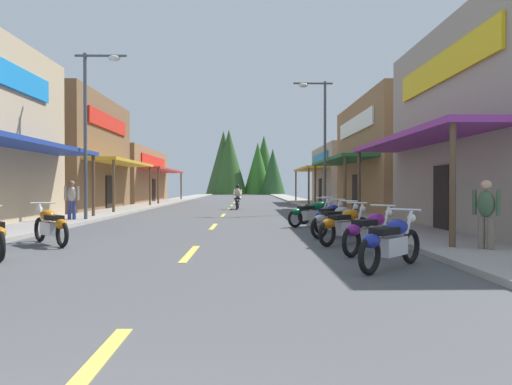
{
  "coord_description": "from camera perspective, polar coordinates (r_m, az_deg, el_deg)",
  "views": [
    {
      "loc": [
        1.24,
        -1.33,
        1.44
      ],
      "look_at": [
        1.83,
        32.16,
        0.99
      ],
      "focal_mm": 31.66,
      "sensor_mm": 36.0,
      "label": 1
    }
  ],
  "objects": [
    {
      "name": "storefront_right_far",
      "position": [
        39.09,
        14.61,
        2.14
      ],
      "size": [
        10.76,
        10.41,
        4.77
      ],
      "color": "gray",
      "rests_on": "ground"
    },
    {
      "name": "motorcycle_parked_right_4",
      "position": [
        14.57,
        9.28,
        -2.98
      ],
      "size": [
        1.33,
        1.8,
        1.04
      ],
      "rotation": [
        0.0,
        0.0,
        0.95
      ],
      "color": "black",
      "rests_on": "ground"
    },
    {
      "name": "storefront_right_middle",
      "position": [
        27.18,
        19.95,
        4.29
      ],
      "size": [
        9.11,
        10.66,
        6.26
      ],
      "color": "olive",
      "rests_on": "ground"
    },
    {
      "name": "centerline_dashes",
      "position": [
        37.12,
        -2.92,
        -1.44
      ],
      "size": [
        0.16,
        69.25,
        0.01
      ],
      "color": "#E0C64C",
      "rests_on": "ground"
    },
    {
      "name": "streetlamp_left",
      "position": [
        19.55,
        -19.95,
        9.33
      ],
      "size": [
        2.08,
        0.3,
        6.8
      ],
      "color": "#474C51",
      "rests_on": "ground"
    },
    {
      "name": "motorcycle_parked_right_0",
      "position": [
        8.24,
        16.65,
        -5.9
      ],
      "size": [
        1.58,
        1.59,
        1.04
      ],
      "rotation": [
        0.0,
        0.0,
        0.79
      ],
      "color": "black",
      "rests_on": "ground"
    },
    {
      "name": "pedestrian_by_shop",
      "position": [
        19.55,
        -22.26,
        -0.66
      ],
      "size": [
        0.55,
        0.34,
        1.68
      ],
      "rotation": [
        0.0,
        0.0,
        1.82
      ],
      "color": "#333F8C",
      "rests_on": "ground"
    },
    {
      "name": "storefront_left_far",
      "position": [
        42.52,
        -16.96,
        2.0
      ],
      "size": [
        8.16,
        13.67,
        4.73
      ],
      "color": "olive",
      "rests_on": "ground"
    },
    {
      "name": "streetlamp_right",
      "position": [
        24.35,
        8.04,
        7.93
      ],
      "size": [
        2.08,
        0.3,
        7.0
      ],
      "color": "#474C51",
      "rests_on": "ground"
    },
    {
      "name": "rider_cruising_lead",
      "position": [
        28.46,
        -2.36,
        -0.81
      ],
      "size": [
        0.6,
        2.14,
        1.57
      ],
      "rotation": [
        0.0,
        0.0,
        1.55
      ],
      "color": "black",
      "rests_on": "ground"
    },
    {
      "name": "motorcycle_parked_right_5",
      "position": [
        16.32,
        6.95,
        -2.58
      ],
      "size": [
        1.85,
        1.25,
        1.04
      ],
      "rotation": [
        0.0,
        0.0,
        0.58
      ],
      "color": "black",
      "rests_on": "ground"
    },
    {
      "name": "motorcycle_parked_right_2",
      "position": [
        11.51,
        11.15,
        -3.99
      ],
      "size": [
        1.63,
        1.53,
        1.04
      ],
      "rotation": [
        0.0,
        0.0,
        0.75
      ],
      "color": "black",
      "rests_on": "ground"
    },
    {
      "name": "treeline_backdrop",
      "position": [
        82.02,
        -1.6,
        3.55
      ],
      "size": [
        14.28,
        9.64,
        11.73
      ],
      "color": "#2E5B23",
      "rests_on": "ground"
    },
    {
      "name": "motorcycle_parked_right_1",
      "position": [
        9.99,
        14.22,
        -4.72
      ],
      "size": [
        1.6,
        1.57,
        1.04
      ],
      "rotation": [
        0.0,
        0.0,
        0.77
      ],
      "color": "black",
      "rests_on": "ground"
    },
    {
      "name": "ground",
      "position": [
        33.1,
        -3.15,
        -1.8
      ],
      "size": [
        9.83,
        93.42,
        0.1
      ],
      "primitive_type": "cube",
      "color": "#4C4C4F"
    },
    {
      "name": "sidewalk_right",
      "position": [
        33.43,
        7.38,
        -1.6
      ],
      "size": [
        2.39,
        93.42,
        0.12
      ],
      "primitive_type": "cube",
      "color": "#9E9991",
      "rests_on": "ground"
    },
    {
      "name": "sidewalk_left",
      "position": [
        33.88,
        -13.54,
        -1.58
      ],
      "size": [
        2.39,
        93.42,
        0.12
      ],
      "primitive_type": "cube",
      "color": "#9E9991",
      "rests_on": "ground"
    },
    {
      "name": "storefront_left_middle",
      "position": [
        30.08,
        -23.67,
        4.48
      ],
      "size": [
        7.87,
        10.05,
        6.84
      ],
      "color": "brown",
      "rests_on": "ground"
    },
    {
      "name": "motorcycle_parked_left_3",
      "position": [
        12.26,
        -24.5,
        -3.75
      ],
      "size": [
        1.53,
        1.63,
        1.04
      ],
      "rotation": [
        0.0,
        0.0,
        2.32
      ],
      "color": "black",
      "rests_on": "ground"
    },
    {
      "name": "pedestrian_strolling",
      "position": [
        10.66,
        27.05,
        -2.17
      ],
      "size": [
        0.43,
        0.45,
        1.58
      ],
      "rotation": [
        0.0,
        0.0,
        0.72
      ],
      "color": "#726659",
      "rests_on": "ground"
    },
    {
      "name": "motorcycle_parked_right_3",
      "position": [
        12.96,
        10.2,
        -3.45
      ],
      "size": [
        1.76,
        1.38,
        1.04
      ],
      "rotation": [
        0.0,
        0.0,
        0.65
      ],
      "color": "black",
      "rests_on": "ground"
    },
    {
      "name": "motorcycle_parked_right_6",
      "position": [
        17.84,
        7.78,
        -2.29
      ],
      "size": [
        1.78,
        1.35,
        1.04
      ],
      "rotation": [
        0.0,
        0.0,
        0.64
      ],
      "color": "black",
      "rests_on": "ground"
    }
  ]
}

